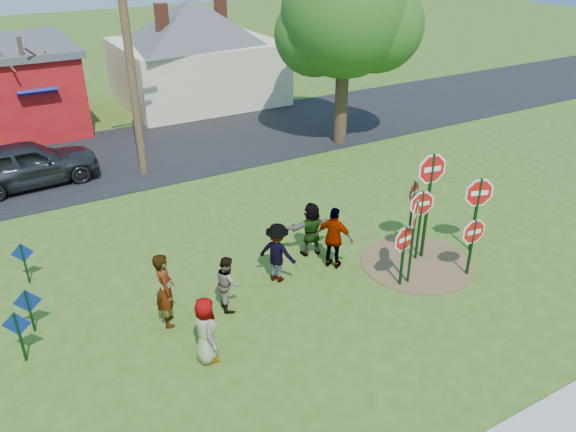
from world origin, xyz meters
name	(u,v)px	position (x,y,z in m)	size (l,w,h in m)	color
ground	(261,291)	(0.00, 0.00, 0.00)	(120.00, 120.00, 0.00)	#315518
road	(135,154)	(0.00, 11.50, 0.02)	(120.00, 7.50, 0.04)	black
dirt_patch	(417,263)	(4.50, -1.00, 0.01)	(3.20, 3.20, 0.03)	brown
cream_house	(195,46)	(5.50, 18.00, 2.92)	(9.40, 9.40, 6.50)	beige
stop_sign_a	(404,244)	(3.36, -1.60, 1.29)	(0.96, 0.13, 1.91)	black
stop_sign_b	(431,180)	(4.85, -0.79, 2.45)	(1.16, 0.22, 3.35)	black
stop_sign_c	(421,210)	(4.62, -0.80, 1.58)	(0.98, 0.23, 2.29)	black
stop_sign_d	(413,197)	(4.98, -0.05, 1.58)	(0.89, 0.41, 2.23)	black
stop_sign_e	(473,236)	(5.30, -2.13, 1.23)	(0.98, 0.14, 1.84)	black
stop_sign_f	(478,198)	(6.38, -1.20, 1.72)	(1.11, 0.41, 2.46)	black
stop_sign_g	(414,224)	(3.63, -1.61, 1.80)	(0.80, 0.60, 2.57)	black
blue_diamond_b	(18,331)	(-5.75, 0.24, 0.82)	(0.58, 0.23, 1.31)	black
blue_diamond_c	(29,306)	(-5.43, 1.24, 0.72)	(0.62, 0.15, 1.17)	black
blue_diamond_d	(24,259)	(-5.25, 3.48, 0.76)	(0.56, 0.14, 1.22)	black
person_a	(206,330)	(-2.23, -1.72, 0.80)	(0.78, 0.51, 1.60)	#4E5A9B
person_b	(165,290)	(-2.55, -0.06, 0.96)	(0.70, 0.46, 1.93)	#258078
person_c	(228,283)	(-1.02, -0.19, 0.73)	(0.71, 0.55, 1.46)	#9B6746
person_d	(277,253)	(0.65, 0.26, 0.85)	(1.10, 0.63, 1.70)	#2D2D32
person_e	(334,238)	(2.34, 0.07, 0.92)	(1.07, 0.45, 1.83)	#442A50
person_f	(311,229)	(2.17, 0.99, 0.81)	(1.51, 0.48, 1.63)	#194F2F
suv	(27,164)	(-4.25, 10.26, 0.88)	(1.99, 4.94, 1.68)	#28272C
utility_pole	(127,36)	(-0.28, 9.33, 5.18)	(2.41, 0.31, 9.84)	#4C3823
leafy_tree	(348,20)	(8.46, 8.44, 5.20)	(5.69, 5.19, 8.08)	#382819
bare_tree_east	(27,77)	(-3.26, 14.73, 2.99)	(1.80, 1.80, 4.62)	#382819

